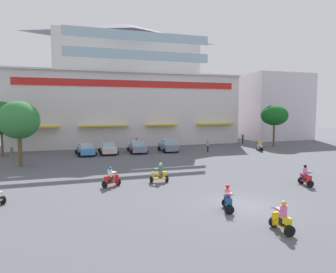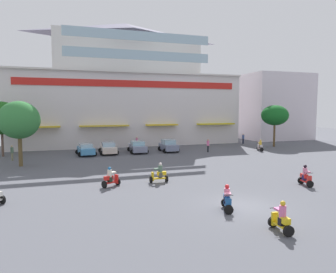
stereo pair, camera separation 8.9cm
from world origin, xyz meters
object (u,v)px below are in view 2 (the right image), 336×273
at_px(parked_car_3, 168,146).
at_px(scooter_rider_4, 281,219).
at_px(plaza_tree_1, 275,115).
at_px(parked_car_0, 86,149).
at_px(parked_car_1, 108,148).
at_px(pedestrian_2, 243,138).
at_px(parked_car_2, 138,147).
at_px(plaza_tree_0, 19,120).
at_px(pedestrian_3, 12,152).
at_px(pedestrian_0, 208,145).
at_px(plaza_tree_2, 1,118).
at_px(scooter_rider_2, 227,200).
at_px(pedestrian_1, 137,142).
at_px(scooter_rider_1, 305,177).
at_px(scooter_rider_6, 159,174).
at_px(scooter_rider_0, 111,178).
at_px(scooter_rider_5, 260,146).

height_order(parked_car_3, scooter_rider_4, parked_car_3).
bearing_deg(plaza_tree_1, parked_car_0, -179.85).
xyz_separation_m(parked_car_1, pedestrian_2, (22.56, 4.59, 0.20)).
distance_m(parked_car_2, parked_car_3, 4.15).
bearing_deg(plaza_tree_1, parked_car_1, 179.22).
distance_m(plaza_tree_0, plaza_tree_1, 34.81).
relative_size(scooter_rider_4, pedestrian_3, 0.89).
xyz_separation_m(parked_car_3, pedestrian_0, (4.80, -2.12, 0.18)).
distance_m(plaza_tree_2, parked_car_1, 13.07).
xyz_separation_m(plaza_tree_2, pedestrian_0, (25.08, -4.36, -3.65)).
height_order(parked_car_1, parked_car_3, parked_car_3).
bearing_deg(scooter_rider_2, pedestrian_1, 87.43).
xyz_separation_m(plaza_tree_2, scooter_rider_1, (24.13, -23.06, -3.98)).
bearing_deg(pedestrian_3, pedestrian_0, -1.71).
relative_size(parked_car_1, scooter_rider_4, 2.99).
xyz_separation_m(scooter_rider_6, pedestrian_3, (-12.50, 14.95, 0.35)).
xyz_separation_m(scooter_rider_0, pedestrian_3, (-8.71, 15.11, 0.37)).
bearing_deg(scooter_rider_2, parked_car_3, 79.26).
relative_size(scooter_rider_0, pedestrian_0, 0.88).
xyz_separation_m(scooter_rider_4, pedestrian_1, (0.42, 32.27, 0.38)).
xyz_separation_m(parked_car_2, scooter_rider_1, (7.99, -21.21, -0.11)).
relative_size(parked_car_1, pedestrian_3, 2.65).
relative_size(parked_car_2, parked_car_3, 1.15).
relative_size(plaza_tree_0, plaza_tree_1, 1.04).
distance_m(parked_car_0, pedestrian_2, 25.87).
bearing_deg(plaza_tree_2, parked_car_2, -6.55).
bearing_deg(pedestrian_2, scooter_rider_6, -134.19).
bearing_deg(scooter_rider_0, scooter_rider_1, -17.19).
bearing_deg(parked_car_0, scooter_rider_4, -75.80).
distance_m(plaza_tree_0, pedestrian_1, 17.71).
distance_m(parked_car_2, scooter_rider_5, 16.57).
relative_size(plaza_tree_0, scooter_rider_4, 4.27).
xyz_separation_m(plaza_tree_1, parked_car_2, (-21.07, 0.17, -3.97)).
xyz_separation_m(plaza_tree_2, scooter_rider_4, (16.58, -29.88, -4.01)).
distance_m(parked_car_3, scooter_rider_4, 27.90).
xyz_separation_m(scooter_rider_0, scooter_rider_5, (22.03, 13.15, 0.02)).
distance_m(scooter_rider_1, scooter_rider_4, 10.18).
bearing_deg(scooter_rider_2, scooter_rider_5, 51.35).
bearing_deg(parked_car_3, scooter_rider_2, -100.74).
bearing_deg(scooter_rider_1, scooter_rider_0, 162.81).
height_order(scooter_rider_6, pedestrian_1, pedestrian_1).
bearing_deg(scooter_rider_5, pedestrian_3, 176.35).
height_order(scooter_rider_2, pedestrian_2, pedestrian_2).
relative_size(plaza_tree_2, pedestrian_2, 3.98).
bearing_deg(plaza_tree_0, pedestrian_1, 35.36).
xyz_separation_m(parked_car_1, parked_car_3, (7.91, -0.54, 0.05)).
bearing_deg(plaza_tree_2, scooter_rider_5, -9.86).
relative_size(parked_car_0, scooter_rider_2, 2.77).
height_order(plaza_tree_1, pedestrian_3, plaza_tree_1).
relative_size(plaza_tree_1, pedestrian_1, 3.66).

